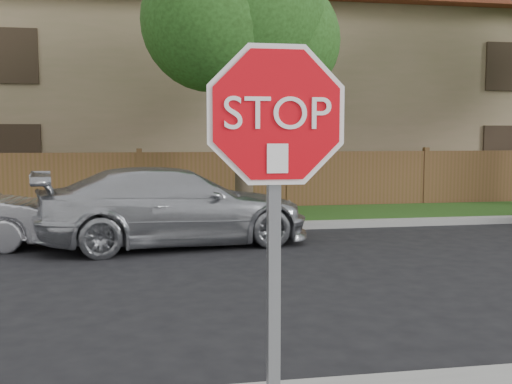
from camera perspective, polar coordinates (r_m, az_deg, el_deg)
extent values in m
cube|color=gray|center=(12.80, -11.18, -3.52)|extent=(70.00, 0.30, 0.15)
cube|color=#1E4714|center=(14.44, -11.06, -2.57)|extent=(70.00, 3.00, 0.12)
cube|color=brown|center=(15.95, -11.01, 0.86)|extent=(70.00, 0.12, 1.60)
cube|color=#8F7F59|center=(21.52, -10.89, 7.88)|extent=(34.00, 8.00, 6.00)
cube|color=brown|center=(21.91, -11.05, 16.41)|extent=(35.20, 9.20, 0.50)
cylinder|color=#382B21|center=(14.37, -1.15, 5.09)|extent=(0.44, 0.44, 3.92)
sphere|color=#1F3D13|center=(14.65, -1.17, 16.67)|extent=(3.80, 3.80, 3.80)
sphere|color=#1F3D13|center=(15.01, 2.15, 14.23)|extent=(3.00, 3.00, 3.00)
sphere|color=#1F3D13|center=(14.11, -4.25, 15.93)|extent=(3.20, 3.20, 3.20)
cube|color=gray|center=(3.23, 1.68, -8.87)|extent=(0.06, 0.06, 2.30)
cylinder|color=white|center=(3.07, 1.98, 7.34)|extent=(1.01, 0.02, 1.01)
cylinder|color=red|center=(3.05, 2.03, 7.35)|extent=(0.93, 0.02, 0.93)
cube|color=white|center=(3.04, 2.07, 3.21)|extent=(0.11, 0.00, 0.15)
imported|color=#AFB1B6|center=(11.20, -7.72, -1.37)|extent=(5.28, 2.82, 1.46)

